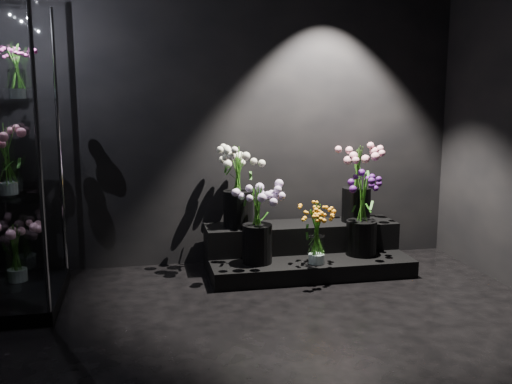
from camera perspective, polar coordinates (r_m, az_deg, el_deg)
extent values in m
plane|color=black|center=(3.39, 3.54, -16.60)|extent=(4.00, 4.00, 0.00)
plane|color=black|center=(4.98, -2.30, 8.74)|extent=(4.00, 0.00, 4.00)
cube|color=black|center=(4.92, 5.11, -7.07)|extent=(1.68, 0.75, 0.14)
cube|color=black|center=(5.04, 4.53, -4.42)|extent=(1.68, 0.37, 0.23)
cube|color=black|center=(4.53, -22.51, -9.65)|extent=(0.58, 0.97, 0.10)
cube|color=white|center=(4.34, -23.20, 0.06)|extent=(0.52, 0.91, 0.01)
cube|color=white|center=(4.28, -23.80, 8.39)|extent=(0.52, 0.91, 0.01)
cylinder|color=white|center=(4.64, 6.07, -5.78)|extent=(0.14, 0.14, 0.23)
cylinder|color=black|center=(4.62, 0.12, -5.20)|extent=(0.24, 0.24, 0.32)
cylinder|color=black|center=(4.93, 10.48, -4.51)|extent=(0.26, 0.26, 0.29)
cylinder|color=black|center=(4.85, -1.79, -1.67)|extent=(0.25, 0.25, 0.31)
cylinder|color=black|center=(5.11, 9.97, -1.24)|extent=(0.25, 0.25, 0.30)
cylinder|color=white|center=(4.16, -23.56, 1.34)|extent=(0.13, 0.13, 0.23)
cylinder|color=white|center=(4.41, -22.78, 9.91)|extent=(0.12, 0.12, 0.21)
cylinder|color=white|center=(4.69, -22.80, -6.65)|extent=(0.15, 0.15, 0.27)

